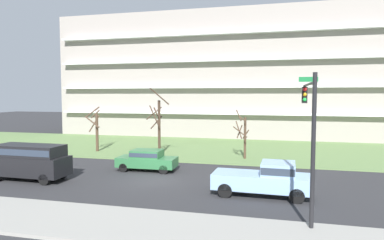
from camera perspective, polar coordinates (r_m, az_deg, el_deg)
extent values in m
plane|color=#2D2D30|center=(23.30, -6.43, -9.87)|extent=(160.00, 160.00, 0.00)
cube|color=#99968E|center=(16.33, -16.57, -15.92)|extent=(80.00, 4.00, 0.15)
cube|color=#66844C|center=(36.50, 1.21, -4.67)|extent=(80.00, 16.00, 0.08)
cube|color=#9E938C|center=(50.75, 4.92, 7.17)|extent=(44.02, 13.73, 16.65)
cube|color=white|center=(43.53, 3.39, 1.11)|extent=(42.26, 0.90, 0.24)
cube|color=white|center=(43.48, 3.41, 5.49)|extent=(42.26, 0.90, 0.24)
cube|color=white|center=(43.68, 3.42, 9.86)|extent=(42.26, 0.90, 0.24)
cube|color=white|center=(44.14, 3.44, 14.17)|extent=(42.26, 0.90, 0.24)
cylinder|color=#4C3828|center=(35.20, -15.54, -2.08)|extent=(0.28, 0.28, 3.82)
cylinder|color=#4C3828|center=(35.45, -15.80, 0.96)|extent=(0.71, 0.76, 0.84)
cylinder|color=#4C3828|center=(35.66, -16.19, 1.32)|extent=(0.86, 1.37, 1.03)
cylinder|color=#4C3828|center=(35.61, -15.96, -0.56)|extent=(0.78, 1.07, 1.67)
cylinder|color=#4C3828|center=(34.45, -16.32, -0.28)|extent=(1.66, 0.28, 1.14)
cylinder|color=#423023|center=(31.30, -5.48, -1.46)|extent=(0.24, 0.24, 5.16)
cylinder|color=#423023|center=(31.87, -6.33, 1.14)|extent=(1.10, 1.43, 1.16)
cylinder|color=#423023|center=(31.76, -5.93, -0.36)|extent=(0.94, 0.93, 1.22)
cylinder|color=#423023|center=(30.83, -6.37, 0.85)|extent=(1.15, 0.78, 1.71)
cylinder|color=#423023|center=(30.32, -5.44, 3.95)|extent=(1.64, 0.76, 1.52)
cylinder|color=#423023|center=(31.02, -6.05, 1.40)|extent=(0.64, 0.58, 0.76)
cylinder|color=#4C3828|center=(30.32, 8.82, -3.05)|extent=(0.21, 0.21, 3.71)
cylinder|color=#4C3828|center=(29.94, 7.80, 0.76)|extent=(0.62, 1.17, 0.92)
cylinder|color=#4C3828|center=(29.84, 8.37, 0.20)|extent=(0.76, 0.56, 0.51)
cylinder|color=#4C3828|center=(29.67, 8.01, -1.96)|extent=(1.33, 0.86, 0.88)
cylinder|color=#4C3828|center=(29.99, 7.80, -1.61)|extent=(0.72, 1.16, 1.46)
cylinder|color=#4C3828|center=(30.53, 8.96, -2.35)|extent=(0.60, 0.20, 0.84)
cylinder|color=#4C3828|center=(30.46, 7.93, -1.91)|extent=(0.43, 1.08, 1.09)
cube|color=#8CB2E0|center=(19.81, 11.48, -9.98)|extent=(5.47, 2.20, 0.85)
cube|color=#8CB2E0|center=(19.59, 14.16, -7.86)|extent=(1.87, 1.91, 0.70)
cube|color=#2D3847|center=(19.59, 14.16, -7.86)|extent=(1.83, 1.94, 0.38)
cylinder|color=black|center=(20.73, 16.96, -10.66)|extent=(0.81, 0.25, 0.80)
cylinder|color=black|center=(19.01, 17.06, -12.01)|extent=(0.81, 0.25, 0.80)
cylinder|color=black|center=(20.99, 6.42, -10.32)|extent=(0.81, 0.25, 0.80)
cylinder|color=black|center=(19.29, 5.52, -11.61)|extent=(0.81, 0.25, 0.80)
cube|color=black|center=(25.31, -25.43, -6.84)|extent=(5.24, 2.10, 1.25)
cube|color=black|center=(25.15, -25.50, -4.60)|extent=(4.63, 1.92, 0.75)
cube|color=#2D3847|center=(25.15, -25.50, -4.60)|extent=(4.54, 1.96, 0.41)
cylinder|color=black|center=(25.02, -20.83, -8.29)|extent=(0.72, 0.23, 0.72)
cylinder|color=black|center=(23.63, -23.38, -9.09)|extent=(0.72, 0.23, 0.72)
cylinder|color=black|center=(27.27, -27.11, -7.46)|extent=(0.72, 0.23, 0.72)
cube|color=#2D6B3D|center=(25.93, -7.50, -6.92)|extent=(4.44, 1.89, 0.70)
cube|color=#2D6B3D|center=(25.82, -7.52, -5.56)|extent=(2.23, 1.70, 0.55)
cube|color=#2D3847|center=(25.82, -7.52, -5.56)|extent=(2.19, 1.74, 0.30)
cylinder|color=black|center=(25.85, -11.34, -7.79)|extent=(0.64, 0.23, 0.64)
cylinder|color=black|center=(27.27, -9.99, -7.15)|extent=(0.64, 0.23, 0.64)
cylinder|color=black|center=(24.78, -4.75, -8.24)|extent=(0.64, 0.23, 0.64)
cylinder|color=black|center=(26.26, -3.71, -7.53)|extent=(0.64, 0.23, 0.64)
cylinder|color=black|center=(14.86, 19.52, -5.21)|extent=(0.18, 0.18, 6.55)
cylinder|color=black|center=(17.34, 18.88, 5.64)|extent=(0.12, 5.33, 0.12)
cube|color=black|center=(19.69, 18.24, 4.00)|extent=(0.28, 0.28, 0.90)
sphere|color=red|center=(19.54, 18.29, 4.88)|extent=(0.20, 0.20, 0.20)
sphere|color=#F2A519|center=(19.54, 18.27, 4.06)|extent=(0.20, 0.20, 0.20)
sphere|color=green|center=(19.54, 18.26, 3.24)|extent=(0.20, 0.20, 0.20)
cube|color=#197238|center=(17.61, 18.82, 6.43)|extent=(0.90, 0.04, 0.24)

